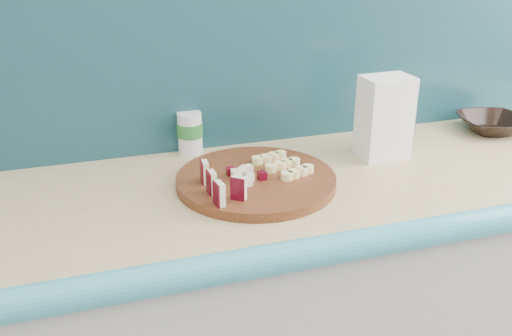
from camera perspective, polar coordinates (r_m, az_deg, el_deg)
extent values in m
cube|color=tan|center=(1.36, 3.72, -2.01)|extent=(2.20, 0.60, 0.03)
cube|color=#3EA6B0|center=(1.12, 9.30, -8.38)|extent=(2.20, 0.06, 0.03)
cube|color=teal|center=(1.53, 0.04, 11.54)|extent=(2.20, 0.02, 0.50)
cylinder|color=#421B0E|center=(1.33, 0.00, -1.25)|extent=(0.47, 0.47, 0.02)
cube|color=beige|center=(1.18, -3.63, -2.57)|extent=(0.02, 0.03, 0.05)
cube|color=#4B0513|center=(1.18, -3.98, -2.68)|extent=(0.01, 0.03, 0.05)
cube|color=beige|center=(1.23, -4.39, -1.45)|extent=(0.02, 0.03, 0.05)
cube|color=#4B0513|center=(1.23, -4.72, -1.54)|extent=(0.01, 0.03, 0.05)
cube|color=beige|center=(1.29, -5.09, -0.41)|extent=(0.02, 0.03, 0.05)
cube|color=#4B0513|center=(1.28, -5.41, -0.50)|extent=(0.01, 0.03, 0.05)
cube|color=beige|center=(1.21, -1.72, -2.00)|extent=(0.02, 0.03, 0.05)
cube|color=#4B0513|center=(1.20, -2.06, -2.10)|extent=(0.01, 0.03, 0.05)
cube|color=beige|center=(1.31, -0.52, -0.58)|extent=(0.02, 0.02, 0.02)
cube|color=beige|center=(1.32, -0.44, -0.43)|extent=(0.02, 0.02, 0.02)
cube|color=#4B0513|center=(1.33, -0.62, -0.26)|extent=(0.02, 0.02, 0.02)
cube|color=beige|center=(1.32, -0.89, -0.49)|extent=(0.02, 0.02, 0.02)
cube|color=beige|center=(1.32, -1.22, -0.41)|extent=(0.02, 0.02, 0.02)
cube|color=beige|center=(1.32, -1.68, -0.43)|extent=(0.02, 0.02, 0.02)
cube|color=beige|center=(1.31, -1.29, -0.62)|extent=(0.02, 0.02, 0.02)
cube|color=beige|center=(1.30, -1.60, -0.73)|extent=(0.02, 0.02, 0.02)
cube|color=#4B0513|center=(1.29, -1.74, -0.93)|extent=(0.02, 0.02, 0.02)
cube|color=beige|center=(1.30, -1.11, -0.86)|extent=(0.02, 0.02, 0.02)
cube|color=beige|center=(1.29, -0.96, -1.03)|extent=(0.02, 0.02, 0.02)
cube|color=beige|center=(1.30, -0.72, -0.80)|extent=(0.02, 0.02, 0.02)
cube|color=beige|center=(1.30, -0.42, -0.88)|extent=(0.02, 0.02, 0.02)
cube|color=beige|center=(1.30, 0.04, -0.87)|extent=(0.02, 0.02, 0.02)
cube|color=#4B0513|center=(1.31, -0.38, -0.69)|extent=(0.02, 0.02, 0.02)
cube|color=beige|center=(1.31, -0.07, -0.59)|extent=(0.02, 0.02, 0.02)
cylinder|color=#FBF299|center=(1.30, 3.09, -0.79)|extent=(0.03, 0.03, 0.02)
cylinder|color=#FBF299|center=(1.32, 3.85, -0.56)|extent=(0.03, 0.03, 0.02)
cylinder|color=#FBF299|center=(1.33, 4.59, -0.33)|extent=(0.03, 0.03, 0.02)
cylinder|color=#FBF299|center=(1.34, 5.33, -0.10)|extent=(0.03, 0.03, 0.02)
cylinder|color=#FBF299|center=(1.34, 1.61, 0.01)|extent=(0.03, 0.03, 0.02)
cylinder|color=#FBF299|center=(1.36, 2.37, 0.23)|extent=(0.03, 0.03, 0.02)
cylinder|color=#FBF299|center=(1.37, 3.10, 0.45)|extent=(0.03, 0.03, 0.02)
cylinder|color=#FBF299|center=(1.38, 3.83, 0.66)|extent=(0.03, 0.03, 0.02)
cylinder|color=#FBF299|center=(1.39, 0.23, 0.76)|extent=(0.03, 0.03, 0.02)
cylinder|color=#FBF299|center=(1.40, 0.97, 0.97)|extent=(0.03, 0.03, 0.02)
cylinder|color=#FBF299|center=(1.41, 1.70, 1.18)|extent=(0.03, 0.03, 0.02)
cylinder|color=#FBF299|center=(1.42, 2.41, 1.37)|extent=(0.03, 0.03, 0.02)
imported|color=black|center=(1.80, 22.51, 4.08)|extent=(0.22, 0.22, 0.05)
cube|color=white|center=(1.49, 12.72, 4.95)|extent=(0.13, 0.09, 0.21)
cylinder|color=white|center=(1.51, -6.62, 3.52)|extent=(0.06, 0.06, 0.11)
cylinder|color=#2C7B33|center=(1.51, -6.64, 3.85)|extent=(0.07, 0.07, 0.04)
cube|color=gold|center=(1.34, -3.82, -1.47)|extent=(0.07, 0.17, 0.01)
cube|color=gold|center=(1.37, -1.58, -0.80)|extent=(0.09, 0.16, 0.01)
cube|color=gold|center=(1.36, 0.82, -1.04)|extent=(0.15, 0.13, 0.01)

